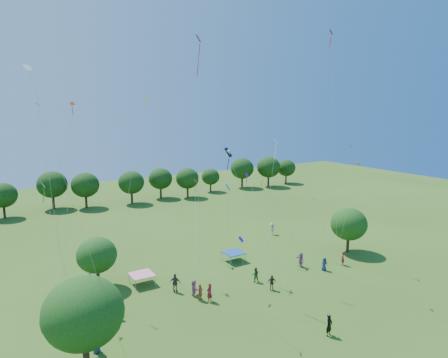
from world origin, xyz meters
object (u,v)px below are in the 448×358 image
Objects in this scene: red_high_kite at (198,81)px; man_in_black at (329,325)px; tent_red_stripe at (142,275)px; tent_blue at (234,253)px; pirate_kite at (230,155)px; near_tree_east at (349,224)px; near_tree_west at (83,313)px; near_tree_north at (97,255)px.

man_in_black is at bearing -74.62° from red_high_kite.
tent_blue is at bearing 2.45° from tent_red_stripe.
pirate_kite reaches higher than tent_blue.
red_high_kite is (-3.83, 13.94, 19.02)m from man_in_black.
near_tree_east reaches higher than tent_red_stripe.
red_high_kite reaches higher than tent_red_stripe.
pirate_kite is at bearing 28.81° from near_tree_west.
near_tree_north is at bearing 156.73° from tent_red_stripe.
near_tree_west is at bearing -148.44° from tent_blue.
tent_blue is 16.88m from man_in_black.
red_high_kite is (-5.80, -2.83, 18.85)m from tent_blue.
tent_blue is (18.99, 11.66, -3.28)m from near_tree_west.
near_tree_north is 15.27m from tent_blue.
near_tree_east is 2.51× the size of tent_blue.
pirate_kite is (-0.05, 14.44, 11.78)m from man_in_black.
man_in_black is at bearing -142.20° from near_tree_east.
near_tree_west is 3.04× the size of tent_blue.
red_high_kite reaches higher than tent_blue.
man_in_black is 23.89m from red_high_kite.
near_tree_east is 3.20× the size of man_in_black.
near_tree_east is at bearing -9.70° from tent_red_stripe.
pirate_kite is (13.04, -3.52, 9.34)m from near_tree_north.
tent_blue is at bearing 160.88° from near_tree_east.
near_tree_west is 33.31m from near_tree_east.
tent_red_stripe is at bearing -177.55° from tent_blue.
red_high_kite is (-3.79, -0.50, 7.25)m from pirate_kite.
pirate_kite is 0.53× the size of red_high_kite.
tent_blue is (-13.58, 4.71, -2.50)m from near_tree_east.
near_tree_north is 0.22× the size of red_high_kite.
near_tree_east is (32.57, 6.96, -0.78)m from near_tree_west.
near_tree_north is (3.94, 12.86, -1.01)m from near_tree_west.
near_tree_west is 22.53m from tent_blue.
near_tree_west is at bearing -124.97° from tent_red_stripe.
red_high_kite is (5.36, -2.35, 18.85)m from tent_red_stripe.
tent_blue is at bearing 70.27° from man_in_black.
tent_red_stripe is at bearing 106.42° from man_in_black.
near_tree_east is at bearing 24.76° from man_in_black.
near_tree_north is at bearing 168.35° from near_tree_east.
pirate_kite is at bearing 171.32° from near_tree_east.
pirate_kite reaches higher than tent_red_stripe.
tent_blue is 0.10× the size of red_high_kite.
man_in_black is at bearing -60.55° from tent_red_stripe.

